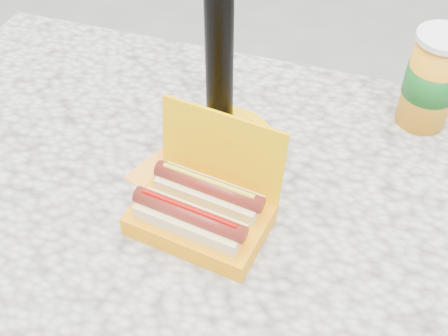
% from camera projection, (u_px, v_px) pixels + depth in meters
% --- Properties ---
extents(picnic_table, '(1.20, 0.80, 0.75)m').
position_uv_depth(picnic_table, '(193.00, 221.00, 1.05)').
color(picnic_table, beige).
rests_on(picnic_table, ground).
extents(hotdog_box, '(0.23, 0.19, 0.17)m').
position_uv_depth(hotdog_box, '(201.00, 209.00, 0.88)').
color(hotdog_box, '#FFB700').
rests_on(hotdog_box, picnic_table).
extents(fries_plate, '(0.24, 0.29, 0.04)m').
position_uv_depth(fries_plate, '(217.00, 143.00, 1.02)').
color(fries_plate, '#FF9D29').
rests_on(fries_plate, picnic_table).
extents(soda_cup, '(0.10, 0.10, 0.19)m').
position_uv_depth(soda_cup, '(432.00, 80.00, 1.02)').
color(soda_cup, orange).
rests_on(soda_cup, picnic_table).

